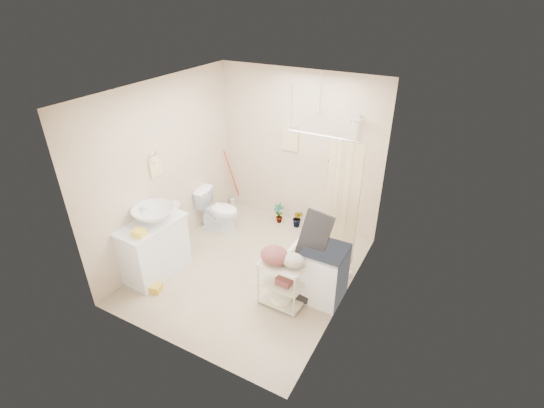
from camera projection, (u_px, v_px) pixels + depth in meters
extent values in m
plane|color=tan|center=(250.00, 269.00, 5.79)|extent=(3.20, 3.20, 0.00)
cube|color=silver|center=(244.00, 91.00, 4.52)|extent=(2.80, 3.20, 0.04)
cube|color=beige|center=(299.00, 151.00, 6.38)|extent=(2.80, 0.04, 2.60)
cube|color=beige|center=(164.00, 256.00, 3.93)|extent=(2.80, 0.04, 2.60)
cube|color=beige|center=(165.00, 170.00, 5.73)|extent=(0.04, 3.20, 2.60)
cube|color=beige|center=(350.00, 218.00, 4.58)|extent=(0.04, 3.20, 2.60)
cube|color=silver|center=(154.00, 248.00, 5.54)|extent=(0.60, 0.99, 0.84)
imported|color=silver|center=(154.00, 215.00, 5.33)|extent=(0.64, 0.64, 0.20)
cube|color=yellow|center=(139.00, 233.00, 5.04)|extent=(0.17, 0.14, 0.09)
cube|color=gold|center=(154.00, 287.00, 5.35)|extent=(0.33, 0.29, 0.15)
imported|color=white|center=(219.00, 210.00, 6.60)|extent=(0.74, 0.47, 0.72)
imported|color=brown|center=(279.00, 213.00, 6.85)|extent=(0.20, 0.14, 0.37)
imported|color=#995535|center=(298.00, 219.00, 6.73)|extent=(0.19, 0.15, 0.33)
cube|color=#C6BA8A|center=(290.00, 138.00, 6.33)|extent=(0.28, 0.03, 0.42)
imported|color=silver|center=(336.00, 152.00, 5.98)|extent=(0.13, 0.13, 0.25)
imported|color=#384DB0|center=(340.00, 155.00, 5.99)|extent=(0.09, 0.09, 0.16)
cube|color=white|center=(324.00, 273.00, 5.12)|extent=(0.53, 0.54, 0.77)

